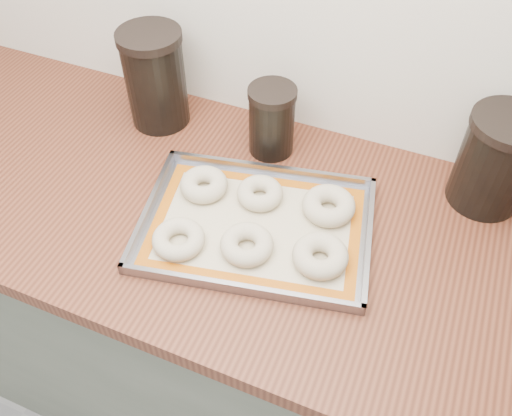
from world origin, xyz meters
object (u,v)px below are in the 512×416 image
at_px(bagel_back_left, 204,184).
at_px(canister_right, 496,161).
at_px(bagel_front_left, 179,239).
at_px(bagel_front_right, 320,256).
at_px(bagel_back_mid, 260,193).
at_px(bagel_back_right, 329,206).
at_px(canister_mid, 272,120).
at_px(canister_left, 155,78).
at_px(baking_tray, 256,226).
at_px(bagel_front_mid, 247,245).

bearing_deg(bagel_back_left, canister_right, 21.13).
height_order(bagel_front_left, bagel_front_right, bagel_front_right).
distance_m(bagel_back_mid, bagel_back_right, 0.15).
bearing_deg(canister_mid, bagel_back_mid, -76.51).
bearing_deg(canister_mid, bagel_back_right, -38.01).
height_order(bagel_front_right, canister_left, canister_left).
distance_m(baking_tray, bagel_back_mid, 0.08).
bearing_deg(bagel_front_mid, bagel_back_right, 53.71).
distance_m(bagel_front_right, bagel_back_left, 0.30).
height_order(bagel_front_right, bagel_back_mid, bagel_front_right).
relative_size(baking_tray, canister_left, 2.20).
height_order(bagel_front_mid, bagel_back_right, bagel_back_right).
height_order(bagel_back_left, bagel_back_right, bagel_back_right).
bearing_deg(baking_tray, bagel_front_mid, -83.55).
relative_size(bagel_front_left, canister_right, 0.50).
height_order(baking_tray, bagel_front_left, bagel_front_left).
distance_m(bagel_front_right, bagel_back_mid, 0.20).
bearing_deg(baking_tray, canister_right, 32.76).
bearing_deg(bagel_front_right, bagel_back_right, 100.56).
xyz_separation_m(baking_tray, canister_mid, (-0.06, 0.24, 0.08)).
xyz_separation_m(bagel_back_left, bagel_back_right, (0.26, 0.04, 0.00)).
bearing_deg(bagel_front_right, bagel_front_left, -166.17).
relative_size(bagel_front_mid, bagel_front_right, 0.97).
bearing_deg(bagel_front_left, baking_tray, 39.98).
distance_m(bagel_front_left, canister_right, 0.65).
height_order(bagel_front_left, canister_right, canister_right).
distance_m(canister_mid, canister_right, 0.47).
xyz_separation_m(bagel_front_left, bagel_front_mid, (0.13, 0.04, 0.00)).
bearing_deg(bagel_back_mid, bagel_front_left, -119.45).
bearing_deg(bagel_front_right, bagel_front_mid, -168.81).
bearing_deg(bagel_front_left, canister_mid, 79.99).
bearing_deg(baking_tray, canister_mid, 104.46).
xyz_separation_m(bagel_back_right, canister_right, (0.29, 0.17, 0.08)).
bearing_deg(canister_left, bagel_back_right, -16.81).
height_order(bagel_front_right, bagel_back_right, same).
bearing_deg(canister_left, bagel_front_mid, -39.92).
distance_m(bagel_front_right, canister_left, 0.58).
height_order(bagel_front_left, bagel_front_mid, bagel_front_mid).
bearing_deg(canister_mid, baking_tray, -75.54).
relative_size(bagel_back_right, canister_mid, 0.66).
height_order(bagel_back_left, bagel_back_mid, bagel_back_left).
xyz_separation_m(bagel_back_left, canister_left, (-0.21, 0.19, 0.09)).
xyz_separation_m(bagel_front_mid, canister_right, (0.40, 0.33, 0.08)).
height_order(bagel_front_mid, canister_mid, canister_mid).
height_order(baking_tray, canister_left, canister_left).
bearing_deg(baking_tray, bagel_back_right, 37.46).
distance_m(bagel_back_left, bagel_back_right, 0.27).
height_order(bagel_back_mid, canister_right, canister_right).
relative_size(bagel_front_mid, canister_right, 0.50).
xyz_separation_m(bagel_back_mid, canister_mid, (-0.04, 0.16, 0.06)).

